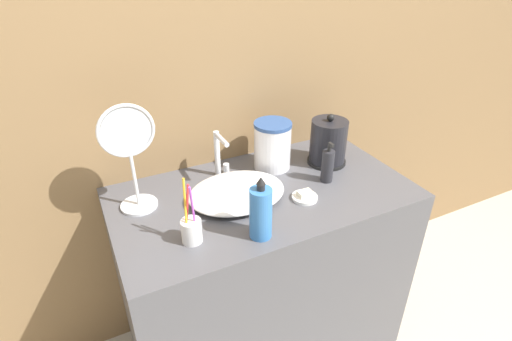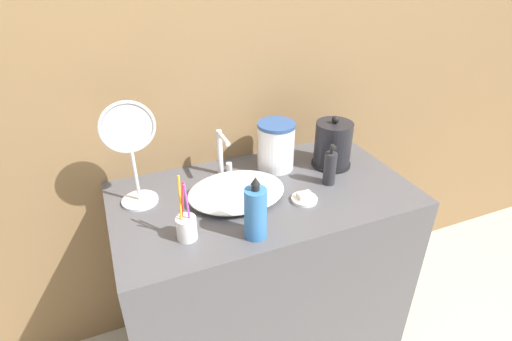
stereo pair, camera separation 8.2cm
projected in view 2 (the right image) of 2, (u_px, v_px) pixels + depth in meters
wall_back at (231, 38)px, 1.48m from camera, size 6.00×0.04×2.60m
vanity_counter at (263, 273)px, 1.67m from camera, size 1.10×0.60×0.81m
sink_basin at (236, 191)px, 1.43m from camera, size 0.35×0.28×0.05m
faucet at (222, 152)px, 1.53m from camera, size 0.06×0.12×0.19m
electric_kettle at (333, 146)px, 1.61m from camera, size 0.16×0.16×0.22m
toothbrush_cup at (186, 227)px, 1.22m from camera, size 0.06×0.06×0.22m
lotion_bottle at (330, 168)px, 1.49m from camera, size 0.05×0.05×0.16m
shampoo_bottle at (256, 212)px, 1.21m from camera, size 0.07×0.07×0.21m
soap_dish at (304, 198)px, 1.42m from camera, size 0.09×0.09×0.03m
vanity_mirror at (131, 148)px, 1.31m from camera, size 0.18×0.13×0.38m
water_pitcher at (276, 146)px, 1.59m from camera, size 0.15×0.15×0.19m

